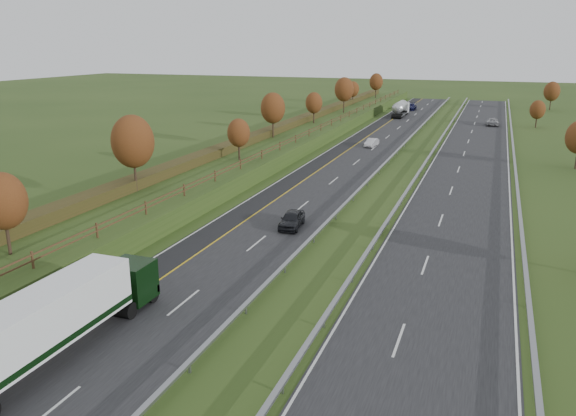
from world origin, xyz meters
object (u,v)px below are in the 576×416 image
(road_tanker, at_px, (401,108))
(car_small_far, at_px, (411,107))
(car_dark_near, at_px, (292,219))
(box_lorry, at_px, (48,323))
(car_silver_mid, at_px, (372,143))
(car_oncoming, at_px, (492,122))

(road_tanker, relative_size, car_small_far, 1.99)
(road_tanker, xyz_separation_m, car_dark_near, (4.14, -85.80, -1.06))
(road_tanker, distance_m, car_dark_near, 85.91)
(car_small_far, bearing_deg, road_tanker, -92.83)
(car_dark_near, height_order, car_small_far, car_small_far)
(box_lorry, xyz_separation_m, car_silver_mid, (2.20, 69.82, -1.63))
(car_oncoming, bearing_deg, box_lorry, 76.94)
(road_tanker, relative_size, car_dark_near, 2.51)
(car_dark_near, distance_m, car_oncoming, 78.86)
(car_dark_near, distance_m, car_small_far, 99.53)
(road_tanker, bearing_deg, car_dark_near, -87.24)
(car_dark_near, height_order, car_oncoming, car_dark_near)
(car_small_far, height_order, car_oncoming, car_small_far)
(car_small_far, bearing_deg, car_oncoming, -49.15)
(road_tanker, distance_m, car_oncoming, 22.04)
(box_lorry, distance_m, car_oncoming, 104.95)
(box_lorry, distance_m, road_tanker, 111.56)
(road_tanker, relative_size, car_silver_mid, 2.81)
(car_dark_near, distance_m, car_silver_mid, 44.10)
(box_lorry, distance_m, car_dark_near, 26.14)
(road_tanker, bearing_deg, car_oncoming, -23.01)
(road_tanker, bearing_deg, box_lorry, -90.02)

